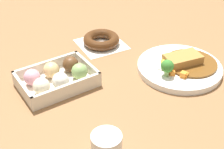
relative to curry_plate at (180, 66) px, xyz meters
The scene contains 4 objects.
ground_plane 0.15m from the curry_plate, 166.83° to the left, with size 1.60×1.60×0.00m, color brown.
curry_plate is the anchor object (origin of this frame).
donut_box 0.36m from the curry_plate, 158.24° to the left, with size 0.20×0.14×0.06m.
chocolate_ring_donut 0.28m from the curry_plate, 112.95° to the left, with size 0.16×0.16×0.03m.
Camera 1 is at (-0.46, -0.60, 0.54)m, focal length 52.91 mm.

